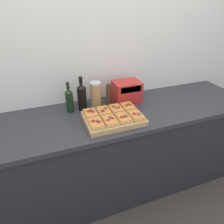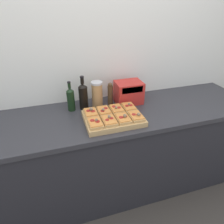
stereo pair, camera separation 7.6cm
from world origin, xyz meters
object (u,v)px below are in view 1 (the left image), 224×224
cutting_board (113,118)px  pepper_mill (109,94)px  olive_oil_bottle (69,100)px  wine_bottle (82,96)px  toaster_oven (127,92)px  grain_jar_tall (96,95)px

cutting_board → pepper_mill: bearing=78.0°
pepper_mill → cutting_board: bearing=-102.0°
olive_oil_bottle → wine_bottle: (0.11, 0.00, 0.01)m
cutting_board → wine_bottle: size_ratio=1.52×
cutting_board → pepper_mill: pepper_mill is taller
pepper_mill → toaster_oven: size_ratio=0.81×
cutting_board → olive_oil_bottle: bearing=137.0°
grain_jar_tall → toaster_oven: size_ratio=0.88×
cutting_board → toaster_oven: toaster_oven is taller
wine_bottle → pepper_mill: (0.24, -0.00, -0.02)m
grain_jar_tall → wine_bottle: bearing=180.0°
grain_jar_tall → toaster_oven: (0.29, -0.00, -0.02)m
olive_oil_bottle → pepper_mill: olive_oil_bottle is taller
olive_oil_bottle → wine_bottle: 0.11m
olive_oil_bottle → toaster_oven: olive_oil_bottle is taller
cutting_board → wine_bottle: 0.34m
cutting_board → olive_oil_bottle: 0.40m
cutting_board → pepper_mill: (0.06, 0.27, 0.08)m
olive_oil_bottle → grain_jar_tall: olive_oil_bottle is taller
olive_oil_bottle → grain_jar_tall: (0.23, 0.00, 0.01)m
wine_bottle → cutting_board: bearing=-56.0°
olive_oil_bottle → toaster_oven: bearing=-0.1°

